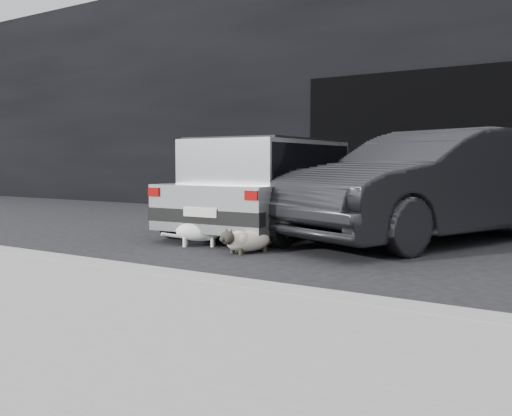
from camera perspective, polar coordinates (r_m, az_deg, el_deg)
The scene contains 9 objects.
ground at distance 7.39m, azimuth -1.92°, elevation -3.15°, with size 80.00×80.00×0.00m, color black.
building_facade at distance 12.51m, azimuth 18.31°, elevation 11.28°, with size 34.00×4.00×5.00m, color black.
garage_opening at distance 10.50m, azimuth 15.34°, elevation 6.10°, with size 4.00×0.10×2.60m, color black.
curb at distance 4.75m, azimuth -10.01°, elevation -6.82°, with size 18.00×0.25×0.12m, color gray.
sidewalk at distance 3.99m, azimuth -21.99°, elevation -9.39°, with size 18.00×2.20×0.11m, color gray.
silver_hatchback at distance 8.02m, azimuth 1.61°, elevation 2.61°, with size 1.86×3.61×1.31m.
second_car at distance 7.49m, azimuth 17.10°, elevation 2.16°, with size 1.49×4.27×1.41m, color black.
cat_siamese at distance 6.26m, azimuth -1.11°, elevation -3.31°, with size 0.44×0.84×0.30m.
cat_white at distance 6.79m, azimuth -5.39°, elevation -2.25°, with size 0.70×0.56×0.39m.
Camera 1 is at (4.18, -6.01, 1.00)m, focal length 40.00 mm.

